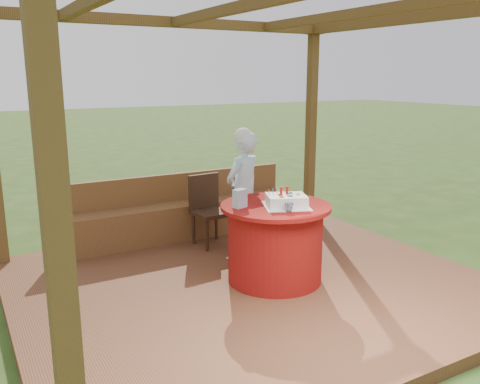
% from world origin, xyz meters
% --- Properties ---
extents(ground, '(60.00, 60.00, 0.00)m').
position_xyz_m(ground, '(0.00, 0.00, 0.00)').
color(ground, '#2B4617').
rests_on(ground, ground).
extents(deck, '(4.50, 4.00, 0.12)m').
position_xyz_m(deck, '(0.00, 0.00, 0.06)').
color(deck, brown).
rests_on(deck, ground).
extents(pergola, '(4.50, 4.00, 2.72)m').
position_xyz_m(pergola, '(0.00, 0.00, 2.41)').
color(pergola, brown).
rests_on(pergola, deck).
extents(bench, '(3.00, 0.42, 0.80)m').
position_xyz_m(bench, '(0.00, 1.72, 0.38)').
color(bench, brown).
rests_on(bench, deck).
extents(table, '(1.09, 1.09, 0.79)m').
position_xyz_m(table, '(0.22, -0.07, 0.52)').
color(table, maroon).
rests_on(table, deck).
extents(chair, '(0.44, 0.44, 0.86)m').
position_xyz_m(chair, '(0.15, 1.29, 0.59)').
color(chair, '#331D10').
rests_on(chair, deck).
extents(elderly_woman, '(0.60, 0.50, 1.46)m').
position_xyz_m(elderly_woman, '(0.39, 0.86, 0.85)').
color(elderly_woman, '#ABDEFE').
rests_on(elderly_woman, deck).
extents(birthday_cake, '(0.56, 0.56, 0.19)m').
position_xyz_m(birthday_cake, '(0.28, -0.17, 0.97)').
color(birthday_cake, white).
rests_on(birthday_cake, table).
extents(gift_bag, '(0.14, 0.11, 0.18)m').
position_xyz_m(gift_bag, '(-0.14, 0.01, 1.00)').
color(gift_bag, '#CC84B6').
rests_on(gift_bag, table).
extents(drinking_glass, '(0.11, 0.11, 0.08)m').
position_xyz_m(drinking_glass, '(0.18, -0.35, 0.95)').
color(drinking_glass, white).
rests_on(drinking_glass, table).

